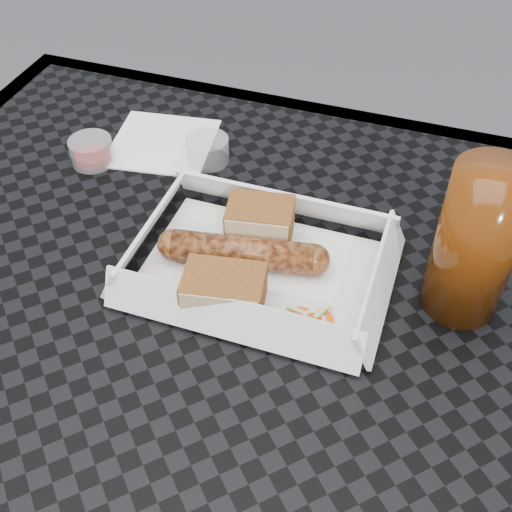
{
  "coord_description": "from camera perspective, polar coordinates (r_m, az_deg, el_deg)",
  "views": [
    {
      "loc": [
        0.18,
        -0.33,
        1.2
      ],
      "look_at": [
        0.04,
        0.07,
        0.78
      ],
      "focal_mm": 45.0,
      "sensor_mm": 36.0,
      "label": 1
    }
  ],
  "objects": [
    {
      "name": "condiment_cup_empty",
      "position": [
        0.76,
        -4.32,
        9.38
      ],
      "size": [
        0.05,
        0.05,
        0.03
      ],
      "primitive_type": "cylinder",
      "color": "silver",
      "rests_on": "patio_table"
    },
    {
      "name": "bread_far",
      "position": [
        0.58,
        -2.86,
        -3.09
      ],
      "size": [
        0.08,
        0.06,
        0.04
      ],
      "primitive_type": "cube",
      "rotation": [
        0.0,
        0.0,
        0.18
      ],
      "color": "brown",
      "rests_on": "food_tray"
    },
    {
      "name": "drink_glass",
      "position": [
        0.58,
        18.98,
        1.07
      ],
      "size": [
        0.07,
        0.07,
        0.15
      ],
      "primitive_type": "cylinder",
      "color": "#512207",
      "rests_on": "patio_table"
    },
    {
      "name": "veg_garnish",
      "position": [
        0.59,
        4.85,
        -5.44
      ],
      "size": [
        0.03,
        0.03,
        0.0
      ],
      "color": "#FE520B",
      "rests_on": "food_tray"
    },
    {
      "name": "bratwurst",
      "position": [
        0.62,
        -1.18,
        0.33
      ],
      "size": [
        0.17,
        0.06,
        0.03
      ],
      "rotation": [
        0.0,
        0.0,
        0.18
      ],
      "color": "brown",
      "rests_on": "food_tray"
    },
    {
      "name": "patio_table",
      "position": [
        0.65,
        -5.63,
        -10.12
      ],
      "size": [
        0.8,
        0.8,
        0.74
      ],
      "color": "black",
      "rests_on": "ground"
    },
    {
      "name": "food_tray",
      "position": [
        0.63,
        0.29,
        -1.19
      ],
      "size": [
        0.22,
        0.15,
        0.0
      ],
      "primitive_type": "cube",
      "color": "white",
      "rests_on": "patio_table"
    },
    {
      "name": "condiment_cup_sauce",
      "position": [
        0.78,
        -14.4,
        9.02
      ],
      "size": [
        0.05,
        0.05,
        0.03
      ],
      "primitive_type": "cylinder",
      "color": "maroon",
      "rests_on": "patio_table"
    },
    {
      "name": "bread_near",
      "position": [
        0.65,
        0.36,
        3.05
      ],
      "size": [
        0.07,
        0.06,
        0.04
      ],
      "primitive_type": "cube",
      "rotation": [
        0.0,
        0.0,
        0.18
      ],
      "color": "brown",
      "rests_on": "food_tray"
    },
    {
      "name": "napkin",
      "position": [
        0.8,
        -8.3,
        9.92
      ],
      "size": [
        0.14,
        0.14,
        0.0
      ],
      "primitive_type": "cube",
      "rotation": [
        0.0,
        0.0,
        0.14
      ],
      "color": "white",
      "rests_on": "patio_table"
    }
  ]
}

